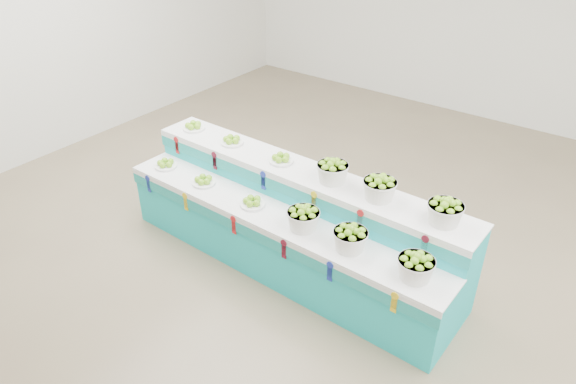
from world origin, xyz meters
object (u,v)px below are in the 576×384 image
object	(u,v)px
display_stand	(288,222)
basket_upper_right	(445,212)
basket_lower_left	(303,218)
plate_upper_mid	(232,140)

from	to	relation	value
display_stand	basket_upper_right	distance (m)	1.66
basket_upper_right	basket_lower_left	bearing A→B (deg)	-159.26
display_stand	plate_upper_mid	bearing A→B (deg)	166.49
display_stand	basket_lower_left	distance (m)	0.54
plate_upper_mid	basket_lower_left	bearing A→B (deg)	-20.58
display_stand	basket_upper_right	bearing A→B (deg)	8.75
plate_upper_mid	basket_upper_right	xyz separation A→B (m)	(2.49, -0.06, 0.07)
plate_upper_mid	basket_upper_right	distance (m)	2.49
basket_lower_left	basket_upper_right	bearing A→B (deg)	20.74
plate_upper_mid	basket_upper_right	bearing A→B (deg)	-1.32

